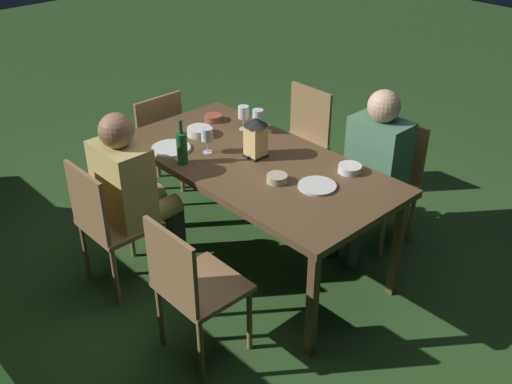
# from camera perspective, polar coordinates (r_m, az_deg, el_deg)

# --- Properties ---
(ground_plane) EXTENTS (16.00, 16.00, 0.00)m
(ground_plane) POSITION_cam_1_polar(r_m,az_deg,el_deg) (4.14, 0.00, -6.29)
(ground_plane) COLOR #2D5123
(dining_table) EXTENTS (1.84, 0.90, 0.75)m
(dining_table) POSITION_cam_1_polar(r_m,az_deg,el_deg) (3.76, 0.00, 2.24)
(dining_table) COLOR brown
(dining_table) RESTS_ON ground
(chair_side_right_a) EXTENTS (0.42, 0.40, 0.87)m
(chair_side_right_a) POSITION_cam_1_polar(r_m,az_deg,el_deg) (3.16, -6.16, -8.77)
(chair_side_right_a) COLOR #937047
(chair_side_right_a) RESTS_ON ground
(chair_side_left_b) EXTENTS (0.42, 0.40, 0.87)m
(chair_side_left_b) POSITION_cam_1_polar(r_m,az_deg,el_deg) (4.65, 4.15, 5.09)
(chair_side_left_b) COLOR #937047
(chair_side_left_b) RESTS_ON ground
(chair_side_right_b) EXTENTS (0.42, 0.40, 0.87)m
(chair_side_right_b) POSITION_cam_1_polar(r_m,az_deg,el_deg) (3.74, -13.91, -2.66)
(chair_side_right_b) COLOR #937047
(chair_side_right_b) RESTS_ON ground
(person_in_mustard) EXTENTS (0.38, 0.47, 1.15)m
(person_in_mustard) POSITION_cam_1_polar(r_m,az_deg,el_deg) (3.74, -11.65, 0.38)
(person_in_mustard) COLOR tan
(person_in_mustard) RESTS_ON ground
(chair_head_far) EXTENTS (0.40, 0.42, 0.87)m
(chair_head_far) POSITION_cam_1_polar(r_m,az_deg,el_deg) (4.68, -9.82, 4.91)
(chair_head_far) COLOR #937047
(chair_head_far) RESTS_ON ground
(chair_side_left_a) EXTENTS (0.42, 0.40, 0.87)m
(chair_side_left_a) POSITION_cam_1_polar(r_m,az_deg,el_deg) (4.20, 12.37, 1.42)
(chair_side_left_a) COLOR #937047
(chair_side_left_a) RESTS_ON ground
(person_in_green) EXTENTS (0.38, 0.47, 1.15)m
(person_in_green) POSITION_cam_1_polar(r_m,az_deg,el_deg) (3.98, 10.95, 2.40)
(person_in_green) COLOR #4C7A5B
(person_in_green) RESTS_ON ground
(lantern_centerpiece) EXTENTS (0.15, 0.15, 0.27)m
(lantern_centerpiece) POSITION_cam_1_polar(r_m,az_deg,el_deg) (3.72, -0.04, 5.45)
(lantern_centerpiece) COLOR black
(lantern_centerpiece) RESTS_ON dining_table
(green_bottle_on_table) EXTENTS (0.07, 0.07, 0.29)m
(green_bottle_on_table) POSITION_cam_1_polar(r_m,az_deg,el_deg) (3.69, -7.09, 4.27)
(green_bottle_on_table) COLOR #1E5B2D
(green_bottle_on_table) RESTS_ON dining_table
(wine_glass_a) EXTENTS (0.08, 0.08, 0.17)m
(wine_glass_a) POSITION_cam_1_polar(r_m,az_deg,el_deg) (4.06, 0.18, 7.18)
(wine_glass_a) COLOR silver
(wine_glass_a) RESTS_ON dining_table
(wine_glass_b) EXTENTS (0.08, 0.08, 0.17)m
(wine_glass_b) POSITION_cam_1_polar(r_m,az_deg,el_deg) (4.11, -1.21, 7.52)
(wine_glass_b) COLOR silver
(wine_glass_b) RESTS_ON dining_table
(wine_glass_c) EXTENTS (0.08, 0.08, 0.17)m
(wine_glass_c) POSITION_cam_1_polar(r_m,az_deg,el_deg) (3.80, -4.70, 5.37)
(wine_glass_c) COLOR silver
(wine_glass_c) RESTS_ON dining_table
(plate_a) EXTENTS (0.26, 0.26, 0.01)m
(plate_a) POSITION_cam_1_polar(r_m,az_deg,el_deg) (3.91, -8.12, 4.15)
(plate_a) COLOR white
(plate_a) RESTS_ON dining_table
(plate_b) EXTENTS (0.22, 0.22, 0.01)m
(plate_b) POSITION_cam_1_polar(r_m,az_deg,el_deg) (3.46, 5.87, 0.58)
(plate_b) COLOR silver
(plate_b) RESTS_ON dining_table
(bowl_olives) EXTENTS (0.13, 0.13, 0.04)m
(bowl_olives) POSITION_cam_1_polar(r_m,az_deg,el_deg) (4.29, -4.09, 7.11)
(bowl_olives) COLOR #9E5138
(bowl_olives) RESTS_ON dining_table
(bowl_bread) EXTENTS (0.12, 0.12, 0.05)m
(bowl_bread) POSITION_cam_1_polar(r_m,az_deg,el_deg) (3.49, 2.02, 1.33)
(bowl_bread) COLOR #BCAD8E
(bowl_bread) RESTS_ON dining_table
(bowl_salad) EXTENTS (0.14, 0.14, 0.04)m
(bowl_salad) POSITION_cam_1_polar(r_m,az_deg,el_deg) (3.64, 8.95, 2.24)
(bowl_salad) COLOR silver
(bowl_salad) RESTS_ON dining_table
(bowl_dip) EXTENTS (0.16, 0.16, 0.05)m
(bowl_dip) POSITION_cam_1_polar(r_m,az_deg,el_deg) (4.08, -5.45, 5.81)
(bowl_dip) COLOR silver
(bowl_dip) RESTS_ON dining_table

